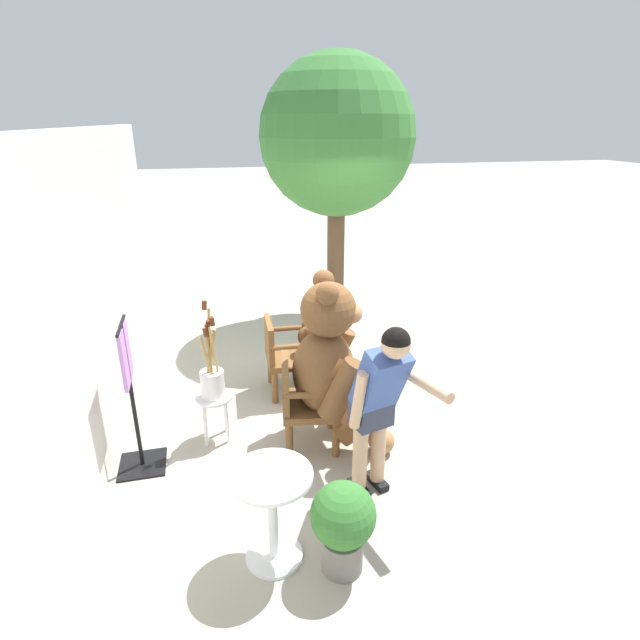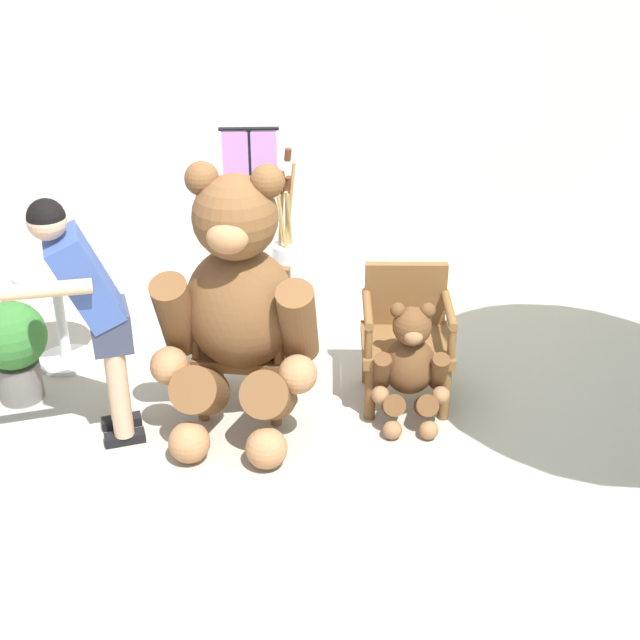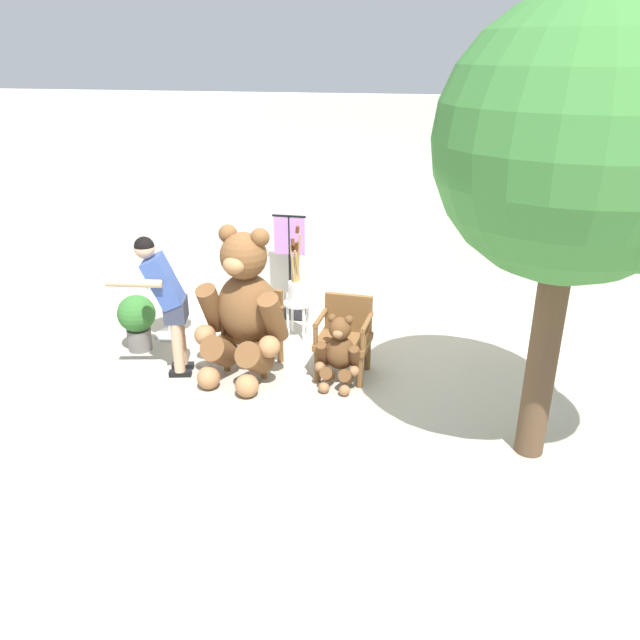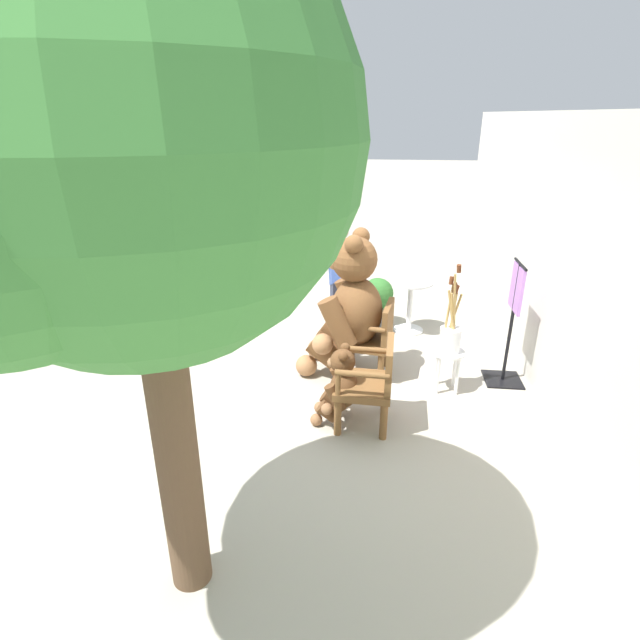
% 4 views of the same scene
% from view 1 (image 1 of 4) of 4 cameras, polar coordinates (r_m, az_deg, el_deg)
% --- Properties ---
extents(ground_plane, '(60.00, 60.00, 0.00)m').
position_cam_1_polar(ground_plane, '(5.43, 3.12, -9.94)').
color(ground_plane, '#A8A091').
extents(back_wall, '(10.00, 0.16, 2.80)m').
position_cam_1_polar(back_wall, '(4.76, -25.40, 1.80)').
color(back_wall, silver).
rests_on(back_wall, ground).
extents(wooden_chair_left, '(0.64, 0.60, 0.86)m').
position_cam_1_polar(wooden_chair_left, '(4.66, -1.81, -9.14)').
color(wooden_chair_left, brown).
rests_on(wooden_chair_left, ground).
extents(wooden_chair_right, '(0.58, 0.55, 0.86)m').
position_cam_1_polar(wooden_chair_right, '(5.54, -4.00, -3.89)').
color(wooden_chair_right, brown).
rests_on(wooden_chair_right, ground).
extents(teddy_bear_large, '(1.01, 1.00, 1.65)m').
position_cam_1_polar(teddy_bear_large, '(4.53, 1.53, -5.14)').
color(teddy_bear_large, brown).
rests_on(teddy_bear_large, ground).
extents(teddy_bear_small, '(0.48, 0.46, 0.79)m').
position_cam_1_polar(teddy_bear_small, '(5.61, -1.11, -4.29)').
color(teddy_bear_small, brown).
rests_on(teddy_bear_small, ground).
extents(person_visitor, '(0.73, 0.61, 1.55)m').
position_cam_1_polar(person_visitor, '(3.83, 6.80, -8.80)').
color(person_visitor, black).
rests_on(person_visitor, ground).
extents(white_stool, '(0.34, 0.34, 0.46)m').
position_cam_1_polar(white_stool, '(4.88, -11.96, -9.57)').
color(white_stool, white).
rests_on(white_stool, ground).
extents(brush_bucket, '(0.22, 0.22, 0.95)m').
position_cam_1_polar(brush_bucket, '(4.73, -12.24, -6.39)').
color(brush_bucket, white).
rests_on(brush_bucket, white_stool).
extents(round_side_table, '(0.56, 0.56, 0.72)m').
position_cam_1_polar(round_side_table, '(3.59, -5.49, -20.49)').
color(round_side_table, silver).
rests_on(round_side_table, ground).
extents(patio_tree, '(2.19, 2.09, 3.71)m').
position_cam_1_polar(patio_tree, '(7.16, 2.20, 19.81)').
color(patio_tree, brown).
rests_on(patio_tree, ground).
extents(potted_plant, '(0.44, 0.44, 0.68)m').
position_cam_1_polar(potted_plant, '(3.55, 2.64, -22.09)').
color(potted_plant, slate).
rests_on(potted_plant, ground).
extents(clothing_display_stand, '(0.44, 0.40, 1.36)m').
position_cam_1_polar(clothing_display_stand, '(4.51, -20.72, -8.02)').
color(clothing_display_stand, black).
rests_on(clothing_display_stand, ground).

